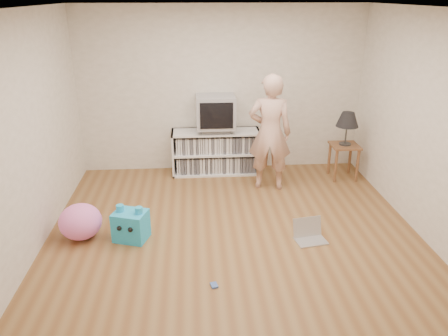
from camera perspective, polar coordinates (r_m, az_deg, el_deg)
ground at (r=5.37m, az=1.31°, el=-8.71°), size 4.50×4.50×0.00m
walls at (r=4.84m, az=1.44°, el=4.64°), size 4.52×4.52×2.60m
ceiling at (r=4.62m, az=1.60°, el=20.20°), size 4.50×4.50×0.01m
media_unit at (r=7.06m, az=-1.07°, el=2.16°), size 1.40×0.45×0.70m
dvd_deck at (r=6.93m, az=-1.09°, el=5.12°), size 0.45×0.35×0.07m
crt_tv at (r=6.85m, az=-1.11°, el=7.39°), size 0.60×0.53×0.50m
side_table at (r=7.07m, az=15.40°, el=1.93°), size 0.42×0.42×0.55m
table_lamp at (r=6.91m, az=15.84°, el=6.03°), size 0.34×0.34×0.52m
person at (r=6.36m, az=6.01°, el=4.59°), size 0.69×0.52×1.71m
laptop at (r=5.36m, az=11.04°, el=-8.45°), size 0.40×0.34×0.25m
playing_cards at (r=4.54m, az=-1.30°, el=-15.06°), size 0.08×0.10×0.02m
plush_blue at (r=5.32m, az=-12.08°, el=-7.31°), size 0.45×0.40×0.44m
plush_pink at (r=5.49m, az=-18.24°, el=-6.67°), size 0.56×0.56×0.43m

